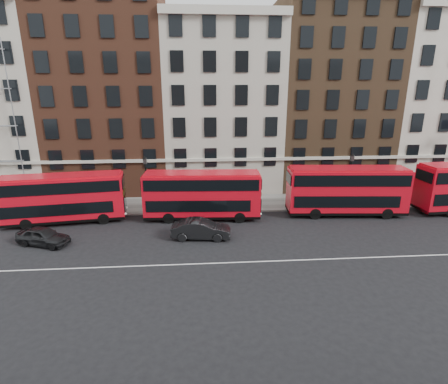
{
  "coord_description": "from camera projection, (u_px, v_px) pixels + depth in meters",
  "views": [
    {
      "loc": [
        -2.94,
        -23.66,
        11.85
      ],
      "look_at": [
        -0.77,
        5.0,
        3.0
      ],
      "focal_mm": 28.0,
      "sensor_mm": 36.0,
      "label": 1
    }
  ],
  "objects": [
    {
      "name": "lamp_post_left",
      "position": [
        146.0,
        181.0,
        33.3
      ],
      "size": [
        0.44,
        0.44,
        5.33
      ],
      "color": "black",
      "rests_on": "pavement"
    },
    {
      "name": "car_rear",
      "position": [
        43.0,
        236.0,
        26.82
      ],
      "size": [
        4.44,
        2.9,
        1.41
      ],
      "primitive_type": "imported",
      "rotation": [
        0.0,
        0.0,
        1.24
      ],
      "color": "black",
      "rests_on": "ground"
    },
    {
      "name": "bus_b",
      "position": [
        202.0,
        194.0,
        31.61
      ],
      "size": [
        10.6,
        3.09,
        4.4
      ],
      "rotation": [
        0.0,
        0.0,
        -0.05
      ],
      "color": "red",
      "rests_on": "ground"
    },
    {
      "name": "building_terrace",
      "position": [
        220.0,
        99.0,
        40.25
      ],
      "size": [
        64.0,
        11.95,
        22.0
      ],
      "color": "#BAB1A1",
      "rests_on": "ground"
    },
    {
      "name": "kerb",
      "position": [
        230.0,
        211.0,
        33.85
      ],
      "size": [
        80.0,
        0.3,
        0.16
      ],
      "primitive_type": "cube",
      "color": "gray",
      "rests_on": "ground"
    },
    {
      "name": "road_centre_line",
      "position": [
        243.0,
        262.0,
        24.34
      ],
      "size": [
        70.0,
        0.12,
        0.01
      ],
      "primitive_type": "cube",
      "color": "white",
      "rests_on": "ground"
    },
    {
      "name": "bus_c",
      "position": [
        346.0,
        190.0,
        32.55
      ],
      "size": [
        11.09,
        3.42,
        4.59
      ],
      "rotation": [
        0.0,
        0.0,
        -0.07
      ],
      "color": "red",
      "rests_on": "ground"
    },
    {
      "name": "ground",
      "position": [
        239.0,
        249.0,
        26.25
      ],
      "size": [
        120.0,
        120.0,
        0.0
      ],
      "primitive_type": "plane",
      "color": "black",
      "rests_on": "ground"
    },
    {
      "name": "bus_a",
      "position": [
        63.0,
        197.0,
        30.73
      ],
      "size": [
        10.63,
        3.82,
        4.37
      ],
      "rotation": [
        0.0,
        0.0,
        0.13
      ],
      "color": "red",
      "rests_on": "ground"
    },
    {
      "name": "pavement",
      "position": [
        227.0,
        203.0,
        36.23
      ],
      "size": [
        80.0,
        5.0,
        0.15
      ],
      "primitive_type": "cube",
      "color": "slate",
      "rests_on": "ground"
    },
    {
      "name": "car_front",
      "position": [
        201.0,
        229.0,
        27.94
      ],
      "size": [
        4.88,
        2.12,
        1.56
      ],
      "primitive_type": "imported",
      "rotation": [
        0.0,
        0.0,
        1.47
      ],
      "color": "black",
      "rests_on": "ground"
    },
    {
      "name": "iron_railings",
      "position": [
        226.0,
        192.0,
        38.16
      ],
      "size": [
        6.6,
        0.06,
        1.0
      ],
      "primitive_type": null,
      "color": "black",
      "rests_on": "pavement"
    },
    {
      "name": "lamp_post_right",
      "position": [
        350.0,
        177.0,
        34.64
      ],
      "size": [
        0.44,
        0.44,
        5.33
      ],
      "color": "black",
      "rests_on": "pavement"
    }
  ]
}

